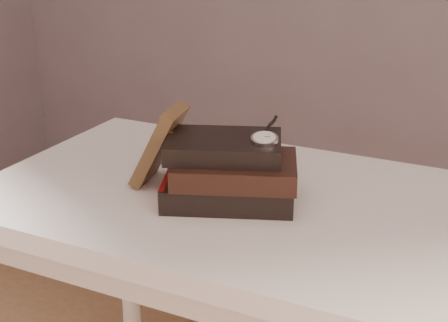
% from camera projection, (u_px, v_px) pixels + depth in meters
% --- Properties ---
extents(table, '(1.00, 0.60, 0.75)m').
position_uv_depth(table, '(242.00, 237.00, 1.23)').
color(table, white).
rests_on(table, ground).
extents(book_stack, '(0.28, 0.24, 0.12)m').
position_uv_depth(book_stack, '(230.00, 172.00, 1.16)').
color(book_stack, black).
rests_on(book_stack, table).
extents(journal, '(0.11, 0.12, 0.16)m').
position_uv_depth(journal, '(159.00, 145.00, 1.23)').
color(journal, '#412B19').
rests_on(journal, table).
extents(pocket_watch, '(0.06, 0.16, 0.02)m').
position_uv_depth(pocket_watch, '(265.00, 138.00, 1.12)').
color(pocket_watch, silver).
rests_on(pocket_watch, book_stack).
extents(eyeglasses, '(0.13, 0.14, 0.05)m').
position_uv_depth(eyeglasses, '(189.00, 149.00, 1.24)').
color(eyeglasses, silver).
rests_on(eyeglasses, book_stack).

